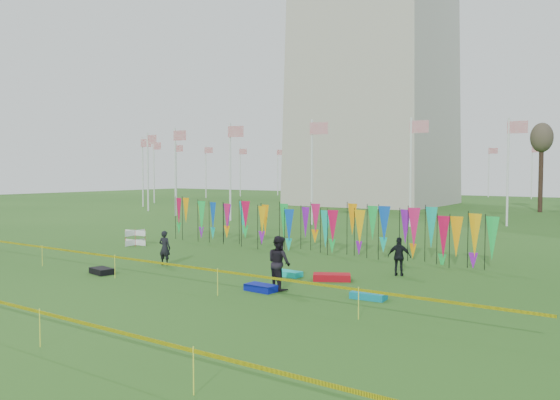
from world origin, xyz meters
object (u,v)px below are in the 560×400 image
Objects in this scene: kite_bag_blue at (261,288)px; person_mid at (279,263)px; kite_bag_teal at (368,296)px; person_right at (399,257)px; kite_bag_turquoise at (289,274)px; person_left at (165,248)px; kite_bag_red at (332,277)px; box_kite at (135,238)px; kite_bag_black at (102,271)px.

person_mid is at bearing 55.08° from kite_bag_blue.
kite_bag_blue reaches higher than kite_bag_teal.
person_mid is at bearing 46.59° from person_right.
person_mid is 5.29m from person_right.
person_right is 4.35m from kite_bag_turquoise.
person_left reaches higher than kite_bag_red.
kite_bag_blue is at bearing -110.91° from kite_bag_red.
person_right is 1.09× the size of kite_bag_red.
kite_bag_teal is (16.05, -4.36, -0.32)m from box_kite.
person_mid is at bearing -20.47° from box_kite.
kite_bag_black is at bearing -168.94° from kite_bag_teal.
kite_bag_black is (-0.57, -2.85, -0.63)m from person_left.
kite_bag_turquoise is (-3.50, -2.50, -0.65)m from person_right.
kite_bag_turquoise is at bearing 30.65° from kite_bag_black.
person_left is 9.94m from person_right.
box_kite is 13.88m from kite_bag_red.
person_mid is 1.05m from kite_bag_blue.
kite_bag_black reaches higher than kite_bag_turquoise.
person_mid is 2.63m from kite_bag_red.
kite_bag_teal is (3.51, 1.00, -0.01)m from kite_bag_blue.
kite_bag_blue is at bearing -23.15° from box_kite.
person_left is 6.76m from kite_bag_blue.
kite_bag_blue is 0.99× the size of kite_bag_teal.
person_right is at bearing -0.53° from box_kite.
person_mid is at bearing -64.32° from kite_bag_turquoise.
kite_bag_teal is at bearing -22.36° from kite_bag_turquoise.
box_kite reaches higher than kite_bag_turquoise.
person_mid is 1.80× the size of kite_bag_turquoise.
person_left is 1.09× the size of kite_bag_red.
box_kite is at bearing -43.19° from person_left.
kite_bag_red reaches higher than kite_bag_turquoise.
person_right is at bearing 32.42° from kite_bag_black.
person_right reaches higher than kite_bag_black.
kite_bag_teal is (10.00, -0.78, -0.65)m from person_left.
kite_bag_blue is 1.07× the size of kite_bag_black.
kite_bag_turquoise is (11.87, -2.64, -0.32)m from box_kite.
kite_bag_black is (-8.18, -3.99, -0.01)m from kite_bag_red.
kite_bag_turquoise is 0.75× the size of kite_bag_red.
person_mid is (6.87, -1.24, 0.18)m from person_left.
kite_bag_red is at bearing 37.49° from person_right.
kite_bag_red is 9.11m from kite_bag_black.
kite_bag_blue is (6.49, -1.78, -0.64)m from person_left.
kite_bag_black is at bearing 16.70° from person_right.
kite_bag_teal is at bearing 15.89° from kite_bag_blue.
kite_bag_black is (5.47, -6.43, -0.31)m from box_kite.
kite_bag_red reaches higher than kite_bag_black.
kite_bag_blue is (0.67, -2.72, 0.01)m from kite_bag_turquoise.
person_left reaches higher than box_kite.
kite_bag_blue is at bearing 78.28° from person_mid.
person_mid reaches higher than kite_bag_teal.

